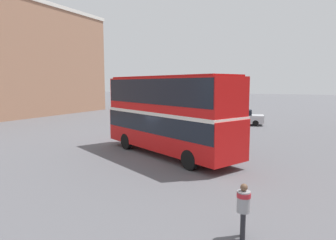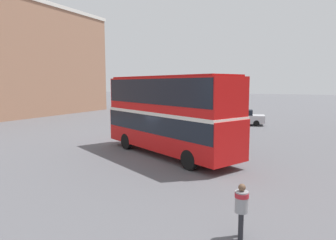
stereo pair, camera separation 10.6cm
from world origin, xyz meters
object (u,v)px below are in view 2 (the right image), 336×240
(pedestrian_foreground, at_px, (241,205))
(parked_car_kerb_near, at_px, (242,117))
(double_decker_bus, at_px, (168,110))
(parked_car_kerb_far, at_px, (140,113))

(pedestrian_foreground, relative_size, parked_car_kerb_near, 0.34)
(double_decker_bus, height_order, pedestrian_foreground, double_decker_bus)
(parked_car_kerb_far, bearing_deg, parked_car_kerb_near, 5.13)
(double_decker_bus, distance_m, pedestrian_foreground, 10.46)
(double_decker_bus, bearing_deg, parked_car_kerb_far, 152.55)
(pedestrian_foreground, relative_size, parked_car_kerb_far, 0.38)
(double_decker_bus, xyz_separation_m, pedestrian_foreground, (6.34, -8.12, -1.80))
(parked_car_kerb_near, bearing_deg, double_decker_bus, -106.12)
(double_decker_bus, xyz_separation_m, parked_car_kerb_far, (-11.31, 15.05, -2.00))
(double_decker_bus, relative_size, parked_car_kerb_near, 2.15)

